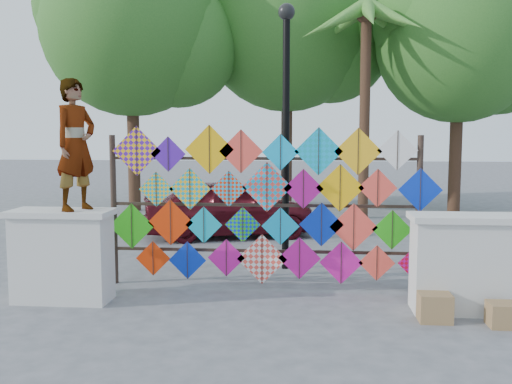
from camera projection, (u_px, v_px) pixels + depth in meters
The scene contains 13 objects.
ground at pixel (258, 302), 7.89m from camera, with size 80.00×80.00×0.00m, color gray.
parapet_left at pixel (62, 255), 7.87m from camera, with size 1.40×0.65×1.28m.
parapet_right at pixel (464, 263), 7.39m from camera, with size 1.40×0.65×1.28m.
kite_rack at pixel (268, 206), 8.48m from camera, with size 4.96×0.24×2.45m.
tree_west at pixel (135, 28), 16.67m from camera, with size 5.85×5.20×8.01m.
tree_mid at pixel (291, 25), 18.21m from camera, with size 6.30×5.60×8.61m.
tree_east at pixel (462, 40), 16.37m from camera, with size 5.40×4.80×7.42m.
palm_tree at pixel (366, 34), 15.11m from camera, with size 3.62×3.62×5.83m.
vendor_woman at pixel (76, 145), 7.69m from camera, with size 0.65×0.43×1.78m, color #99999E.
sedan at pixel (229, 207), 12.84m from camera, with size 1.55×3.85×1.31m, color #4F0D16.
lamppost at pixel (286, 111), 9.57m from camera, with size 0.28×0.28×4.46m.
cardboard_box_near at pixel (434, 307), 7.08m from camera, with size 0.40×0.35×0.35m, color #986B49.
cardboard_box_far at pixel (503, 315), 6.87m from camera, with size 0.35×0.32×0.29m, color #986B49.
Camera 1 is at (0.65, -7.67, 2.33)m, focal length 40.00 mm.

